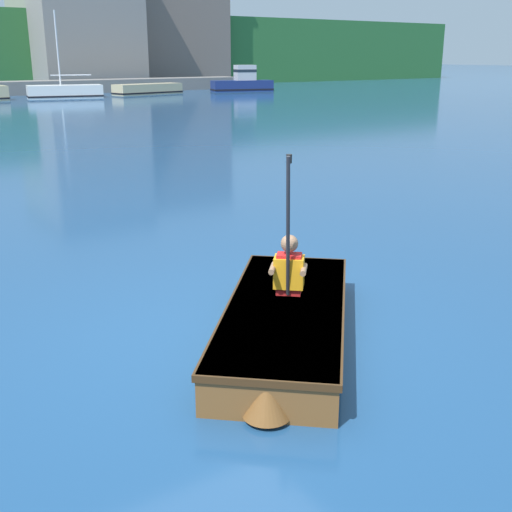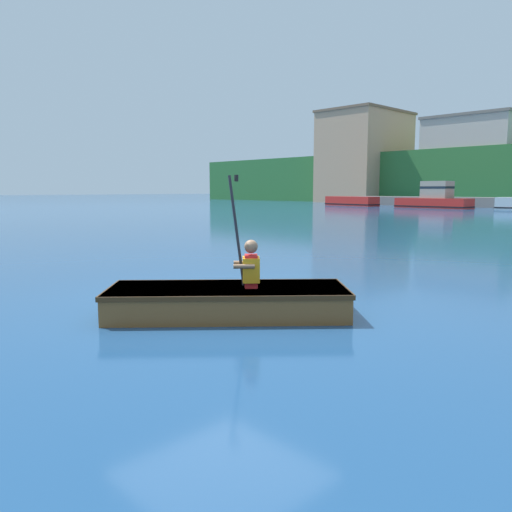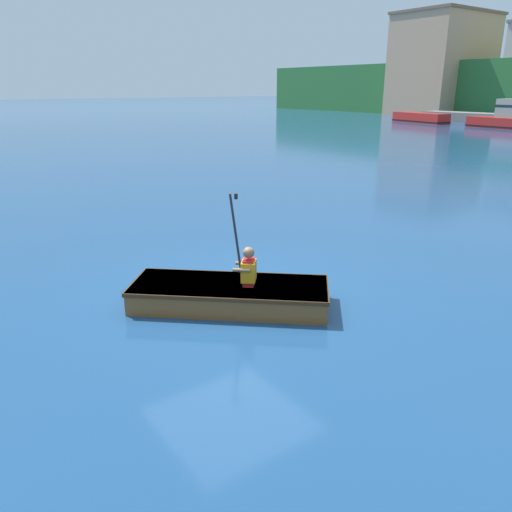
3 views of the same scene
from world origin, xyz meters
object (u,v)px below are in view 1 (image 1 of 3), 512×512
moored_boat_outer_slip_west (243,82)px  rowboat_foreground (285,321)px  moored_boat_dock_center_near (65,92)px  person_paddler (289,267)px  moored_boat_dock_center_far (148,89)px

moored_boat_outer_slip_west → rowboat_foreground: moored_boat_outer_slip_west is taller
moored_boat_dock_center_near → moored_boat_outer_slip_west: (13.75, 0.42, 0.25)m
moored_boat_outer_slip_west → rowboat_foreground: (-23.89, -37.38, -0.43)m
moored_boat_dock_center_near → rowboat_foreground: bearing=-105.3°
rowboat_foreground → person_paddler: person_paddler is taller
moored_boat_outer_slip_west → rowboat_foreground: size_ratio=1.63×
moored_boat_dock_center_near → rowboat_foreground: 38.33m
moored_boat_dock_center_near → person_paddler: size_ratio=3.74×
moored_boat_outer_slip_west → person_paddler: 44.04m
moored_boat_dock_center_near → moored_boat_dock_center_far: size_ratio=1.00×
moored_boat_dock_center_near → moored_boat_dock_center_far: moored_boat_dock_center_near is taller
person_paddler → moored_boat_dock_center_far: bearing=66.9°
rowboat_foreground → person_paddler: size_ratio=2.12×
moored_boat_dock_center_far → moored_boat_outer_slip_west: 7.61m
moored_boat_dock_center_near → moored_boat_outer_slip_west: moored_boat_dock_center_near is taller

